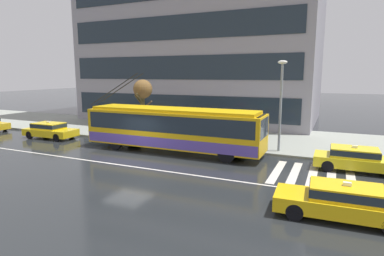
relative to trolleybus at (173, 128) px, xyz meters
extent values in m
plane|color=#222527|center=(-1.64, -2.92, -1.62)|extent=(160.00, 160.00, 0.00)
cube|color=gray|center=(-1.64, 6.60, -1.55)|extent=(80.00, 10.00, 0.14)
cube|color=beige|center=(7.18, -1.66, -1.62)|extent=(0.44, 4.40, 0.01)
cube|color=beige|center=(8.08, -1.66, -1.62)|extent=(0.44, 4.40, 0.01)
cube|color=beige|center=(8.98, -1.66, -1.62)|extent=(0.44, 4.40, 0.01)
cube|color=beige|center=(9.88, -1.66, -1.62)|extent=(0.44, 4.40, 0.01)
cube|color=beige|center=(10.78, -1.66, -1.62)|extent=(0.44, 4.40, 0.01)
cube|color=silver|center=(-1.64, -4.12, -1.62)|extent=(72.00, 0.14, 0.01)
cube|color=gold|center=(-0.02, 0.00, -0.04)|extent=(12.23, 2.56, 2.33)
cube|color=#E5B00D|center=(-0.02, 0.00, 1.22)|extent=(11.50, 2.31, 0.20)
cube|color=#1E2833|center=(-0.02, 0.00, 0.42)|extent=(11.74, 2.59, 1.07)
cube|color=#5A45A7|center=(-0.02, 0.00, -0.79)|extent=(12.11, 2.59, 0.65)
cube|color=#1E2833|center=(6.05, -0.01, 0.42)|extent=(0.12, 2.24, 1.16)
cube|color=black|center=(5.90, -0.01, 1.02)|extent=(0.16, 1.93, 0.28)
cylinder|color=black|center=(-4.55, 0.36, 2.47)|extent=(4.20, 0.07, 2.36)
cylinder|color=black|center=(-4.55, -0.34, 2.47)|extent=(4.20, 0.07, 2.36)
cylinder|color=black|center=(4.14, 1.11, -1.10)|extent=(1.04, 0.30, 1.04)
cylinder|color=black|center=(4.14, -1.13, -1.10)|extent=(1.04, 0.30, 1.04)
cylinder|color=black|center=(-3.93, 1.13, -1.10)|extent=(1.04, 0.30, 1.04)
cylinder|color=black|center=(-3.93, -1.11, -1.10)|extent=(1.04, 0.30, 1.04)
cube|color=yellow|center=(11.10, 0.19, -1.11)|extent=(4.38, 1.84, 0.55)
cube|color=yellow|center=(10.93, 0.19, -0.60)|extent=(2.37, 1.58, 0.48)
cube|color=#1E2833|center=(10.93, 0.19, -0.57)|extent=(2.41, 1.60, 0.31)
cube|color=silver|center=(10.93, 0.19, -0.29)|extent=(0.28, 0.16, 0.12)
cylinder|color=black|center=(9.66, 1.00, -1.31)|extent=(0.62, 0.20, 0.62)
cylinder|color=black|center=(9.66, -0.63, -1.31)|extent=(0.62, 0.20, 0.62)
cylinder|color=black|center=(-17.98, 0.78, -1.31)|extent=(0.62, 0.21, 0.62)
cube|color=yellow|center=(10.20, -6.54, -1.11)|extent=(4.64, 1.93, 0.55)
cube|color=yellow|center=(10.39, -6.53, -0.60)|extent=(2.53, 1.60, 0.48)
cube|color=#1E2833|center=(10.39, -6.53, -0.57)|extent=(2.57, 1.62, 0.31)
cube|color=silver|center=(10.39, -6.53, -0.29)|extent=(0.29, 0.17, 0.12)
cylinder|color=black|center=(8.73, -7.37, -1.31)|extent=(0.63, 0.23, 0.62)
cylinder|color=black|center=(8.66, -5.84, -1.31)|extent=(0.63, 0.23, 0.62)
cylinder|color=black|center=(11.67, -5.71, -1.31)|extent=(0.63, 0.23, 0.62)
cube|color=yellow|center=(-11.24, -0.03, -1.11)|extent=(4.42, 2.00, 0.55)
cube|color=yellow|center=(-11.42, -0.04, -0.60)|extent=(2.41, 1.67, 0.48)
cube|color=#1E2833|center=(-11.42, -0.04, -0.57)|extent=(2.45, 1.69, 0.31)
cube|color=silver|center=(-11.42, -0.04, -0.29)|extent=(0.29, 0.17, 0.12)
cylinder|color=black|center=(-9.84, 0.84, -1.31)|extent=(0.63, 0.22, 0.62)
cylinder|color=black|center=(-9.78, -0.80, -1.31)|extent=(0.63, 0.22, 0.62)
cylinder|color=black|center=(-12.71, 0.73, -1.31)|extent=(0.63, 0.22, 0.62)
cylinder|color=black|center=(-12.65, -0.90, -1.31)|extent=(0.63, 0.22, 0.62)
cylinder|color=black|center=(-2.34, 2.30, -1.05)|extent=(0.14, 0.14, 0.87)
cylinder|color=black|center=(-2.49, 2.26, -1.05)|extent=(0.14, 0.14, 0.87)
cylinder|color=#2D2529|center=(-2.41, 2.28, -0.32)|extent=(0.44, 0.44, 0.59)
sphere|color=tan|center=(-2.41, 2.28, 0.08)|extent=(0.20, 0.20, 0.20)
cylinder|color=#5A4751|center=(0.19, 2.11, -1.09)|extent=(0.14, 0.14, 0.78)
cylinder|color=#5A4751|center=(0.04, 2.16, -1.09)|extent=(0.14, 0.14, 0.78)
cylinder|color=#525446|center=(0.11, 2.13, -0.41)|extent=(0.45, 0.45, 0.58)
sphere|color=tan|center=(0.11, 2.13, -0.01)|extent=(0.21, 0.21, 0.21)
cone|color=#CA2E64|center=(0.23, 2.10, 0.27)|extent=(1.24, 1.24, 0.27)
cylinder|color=#333333|center=(0.23, 2.10, -0.23)|extent=(0.02, 0.02, 0.74)
cylinder|color=navy|center=(1.81, 4.46, -1.06)|extent=(0.14, 0.14, 0.85)
cylinder|color=navy|center=(1.92, 4.34, -1.06)|extent=(0.14, 0.14, 0.85)
cylinder|color=#3D4231|center=(1.87, 4.40, -0.33)|extent=(0.51, 0.51, 0.61)
sphere|color=#E5AE73|center=(1.87, 4.40, 0.09)|extent=(0.22, 0.22, 0.22)
cone|color=black|center=(1.79, 4.49, 0.38)|extent=(1.03, 1.03, 0.27)
cylinder|color=#333333|center=(1.79, 4.49, -0.14)|extent=(0.02, 0.02, 0.77)
cylinder|color=#2A2347|center=(2.83, 3.09, -1.07)|extent=(0.14, 0.14, 0.82)
cylinder|color=#2A2347|center=(2.97, 3.01, -1.07)|extent=(0.14, 0.14, 0.82)
cylinder|color=#564F56|center=(2.90, 3.05, -0.36)|extent=(0.49, 0.49, 0.59)
sphere|color=tan|center=(2.90, 3.05, 0.04)|extent=(0.21, 0.21, 0.21)
cone|color=#258E51|center=(3.00, 2.99, 0.33)|extent=(1.27, 1.27, 0.28)
cylinder|color=#333333|center=(3.00, 2.99, -0.19)|extent=(0.02, 0.02, 0.75)
cylinder|color=gray|center=(6.58, 2.52, 1.35)|extent=(0.16, 0.16, 5.67)
ellipsoid|color=silver|center=(6.58, 2.52, 4.31)|extent=(0.60, 0.32, 0.24)
cylinder|color=#4C4626|center=(-5.27, 4.60, 0.11)|extent=(0.29, 0.29, 3.18)
cylinder|color=#494022|center=(-5.25, 4.12, 1.47)|extent=(0.18, 1.05, 1.09)
cylinder|color=brown|center=(-5.60, 4.47, 1.32)|extent=(0.81, 0.41, 1.04)
cylinder|color=#4B422A|center=(-5.71, 4.57, 1.62)|extent=(0.99, 0.19, 1.27)
cylinder|color=brown|center=(-4.79, 4.50, 0.98)|extent=(1.07, 0.34, 0.79)
sphere|color=brown|center=(-5.27, 4.60, 2.30)|extent=(1.63, 1.63, 1.63)
cube|color=#1E2833|center=(-4.53, 9.11, 0.43)|extent=(23.64, 0.06, 2.24)
cube|color=#1E2833|center=(-4.53, 9.11, 4.17)|extent=(23.64, 0.06, 2.24)
cube|color=#1E2833|center=(-4.53, 9.11, 7.91)|extent=(23.64, 0.06, 2.24)
camera|label=1|loc=(9.78, -18.70, 3.57)|focal=29.88mm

